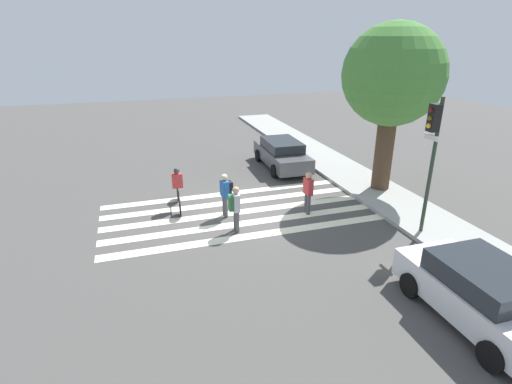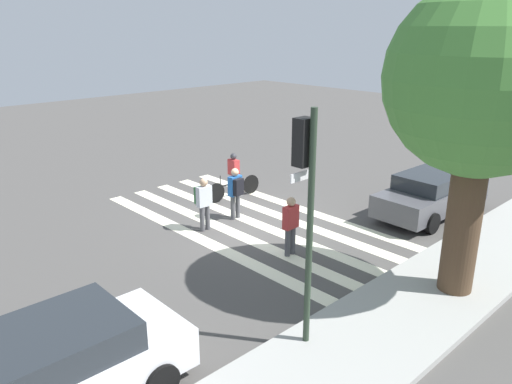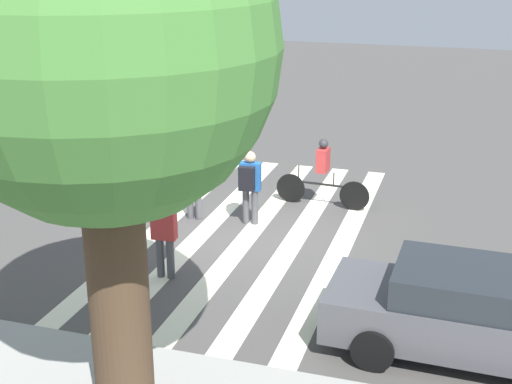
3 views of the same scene
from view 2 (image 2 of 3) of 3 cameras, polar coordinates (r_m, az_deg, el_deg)
ground_plane at (r=15.78m, az=-0.67°, el=-3.35°), size 60.00×60.00×0.00m
sidewalk_curb at (r=12.37m, az=19.79°, el=-10.70°), size 36.00×2.50×0.14m
crosswalk_stripes at (r=15.78m, az=-0.67°, el=-3.33°), size 4.44×10.00×0.01m
traffic_light at (r=8.73m, az=5.72°, el=0.73°), size 0.60×0.50×4.61m
street_tree at (r=11.19m, az=24.51°, el=11.22°), size 4.00×4.00×6.87m
pedestrian_adult_blue_shirt at (r=15.66m, az=-2.32°, el=0.25°), size 0.48×0.41×1.66m
pedestrian_adult_yellow_jacket at (r=14.88m, az=-6.04°, el=-0.91°), size 0.47×0.39×1.63m
pedestrian_adult_tall_backpack at (r=13.21m, az=3.98°, el=-3.53°), size 0.46×0.24×1.64m
cyclist_far_lane at (r=17.64m, az=-2.56°, el=2.01°), size 2.26×0.42×1.64m
car_parked_silver_sedan at (r=17.05m, az=19.46°, el=-0.12°), size 4.47×1.97×1.43m
car_parked_far_curb at (r=8.91m, az=-21.72°, el=-18.05°), size 4.15×2.09×1.49m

